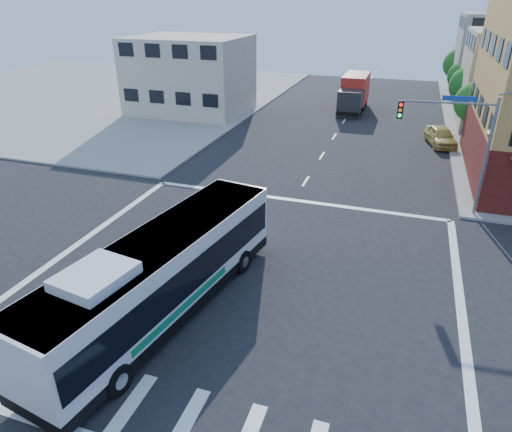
% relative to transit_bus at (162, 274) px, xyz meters
% --- Properties ---
extents(ground, '(120.00, 120.00, 0.00)m').
position_rel_transit_bus_xyz_m(ground, '(2.22, 3.41, -1.89)').
color(ground, black).
rests_on(ground, ground).
extents(sidewalk_nw, '(50.00, 50.00, 0.15)m').
position_rel_transit_bus_xyz_m(sidewalk_nw, '(-32.78, 38.41, -1.82)').
color(sidewalk_nw, gray).
rests_on(sidewalk_nw, ground).
extents(building_east_far, '(12.06, 10.06, 10.00)m').
position_rel_transit_bus_xyz_m(building_east_far, '(19.20, 51.39, 3.11)').
color(building_east_far, gray).
rests_on(building_east_far, ground).
extents(building_west, '(12.06, 10.06, 8.00)m').
position_rel_transit_bus_xyz_m(building_west, '(-14.79, 33.39, 2.11)').
color(building_west, beige).
rests_on(building_west, ground).
extents(signal_mast_ne, '(7.91, 1.13, 8.07)m').
position_rel_transit_bus_xyz_m(signal_mast_ne, '(11.30, 14.03, 3.09)').
color(signal_mast_ne, slate).
rests_on(signal_mast_ne, ground).
extents(street_tree_a, '(3.60, 3.60, 5.53)m').
position_rel_transit_bus_xyz_m(street_tree_a, '(14.13, 31.33, 1.70)').
color(street_tree_a, '#3C2715').
rests_on(street_tree_a, ground).
extents(street_tree_b, '(3.80, 3.80, 5.79)m').
position_rel_transit_bus_xyz_m(street_tree_b, '(14.13, 39.33, 1.86)').
color(street_tree_b, '#3C2715').
rests_on(street_tree_b, ground).
extents(street_tree_c, '(3.40, 3.40, 5.29)m').
position_rel_transit_bus_xyz_m(street_tree_c, '(14.13, 47.33, 1.57)').
color(street_tree_c, '#3C2715').
rests_on(street_tree_c, ground).
extents(street_tree_d, '(4.00, 4.00, 6.03)m').
position_rel_transit_bus_xyz_m(street_tree_d, '(14.13, 55.33, 1.99)').
color(street_tree_d, '#3C2715').
rests_on(street_tree_d, ground).
extents(transit_bus, '(4.89, 13.35, 3.87)m').
position_rel_transit_bus_xyz_m(transit_bus, '(0.00, 0.00, 0.00)').
color(transit_bus, black).
rests_on(transit_bus, ground).
extents(box_truck, '(2.60, 8.62, 3.88)m').
position_rel_transit_bus_xyz_m(box_truck, '(2.41, 39.62, -0.01)').
color(box_truck, '#242428').
rests_on(box_truck, ground).
extents(parked_car, '(3.05, 5.13, 1.64)m').
position_rel_transit_bus_xyz_m(parked_car, '(11.48, 28.60, -1.08)').
color(parked_car, '#D1BB5B').
rests_on(parked_car, ground).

